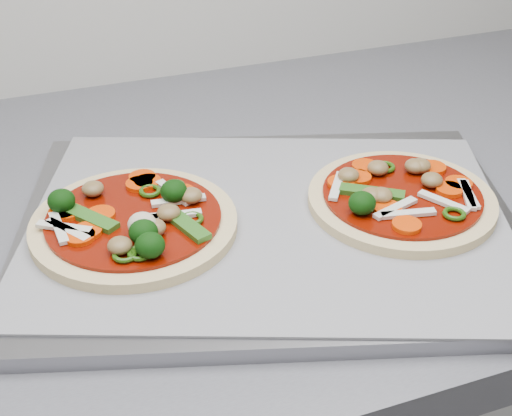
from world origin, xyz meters
name	(u,v)px	position (x,y,z in m)	size (l,w,h in m)	color
baking_tray	(269,226)	(0.43, 1.22, 0.91)	(0.44, 0.32, 0.01)	gray
parchment	(269,218)	(0.43, 1.22, 0.92)	(0.42, 0.30, 0.00)	gray
pizza_left	(134,221)	(0.32, 1.24, 0.93)	(0.18, 0.18, 0.03)	beige
pizza_right	(400,196)	(0.55, 1.20, 0.92)	(0.19, 0.19, 0.03)	beige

